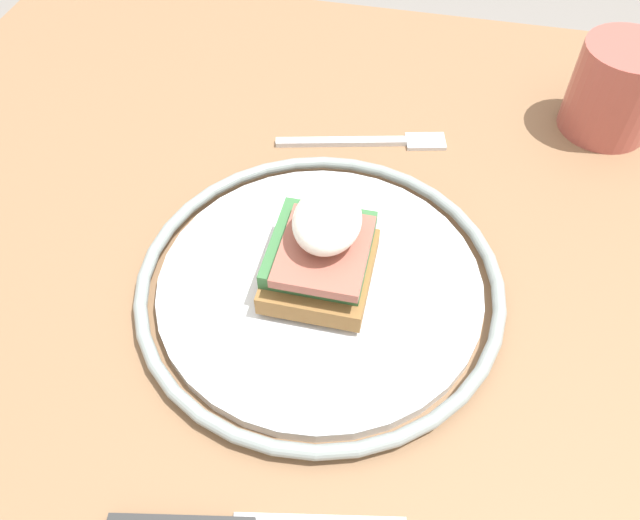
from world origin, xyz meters
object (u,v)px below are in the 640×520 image
plate (320,283)px  sandwich (322,251)px  cup (617,88)px  fork (370,142)px

plate → sandwich: size_ratio=3.23×
sandwich → cup: 0.33m
sandwich → fork: sandwich is taller
plate → sandwich: sandwich is taller
sandwich → fork: size_ratio=0.54×
plate → sandwich: 0.04m
cup → plate: bearing=-41.5°
plate → fork: size_ratio=1.75×
fork → cup: 0.23m
cup → sandwich: bearing=-41.6°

